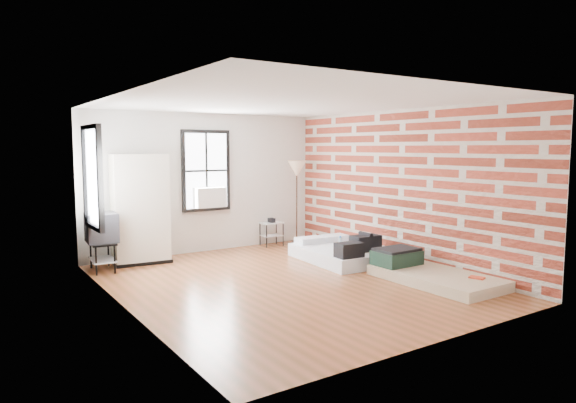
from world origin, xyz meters
TOP-DOWN VIEW (x-y plane):
  - ground at (0.00, 0.00)m, footprint 6.00×6.00m
  - room_shell at (0.23, 0.36)m, footprint 5.02×6.02m
  - mattress_main at (1.74, 0.72)m, footprint 1.47×1.91m
  - mattress_bare at (1.92, -1.13)m, footprint 1.07×2.03m
  - wardrobe at (-1.46, 2.65)m, footprint 1.06×0.67m
  - side_table at (1.40, 2.72)m, footprint 0.48×0.40m
  - floor_lamp at (2.01, 2.65)m, footprint 0.39×0.39m
  - tv_stand at (-2.21, 2.40)m, footprint 0.55×0.74m

SIDE VIEW (x-z plane):
  - ground at x=0.00m, z-range 0.00..0.00m
  - mattress_bare at x=1.92m, z-range -0.09..0.35m
  - mattress_main at x=1.74m, z-range -0.13..0.45m
  - side_table at x=1.40m, z-range 0.10..0.70m
  - tv_stand at x=-2.21m, z-range 0.22..1.22m
  - wardrobe at x=-1.46m, z-range 0.00..1.99m
  - floor_lamp at x=2.01m, z-range 0.66..2.49m
  - room_shell at x=0.23m, z-range 0.33..3.14m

